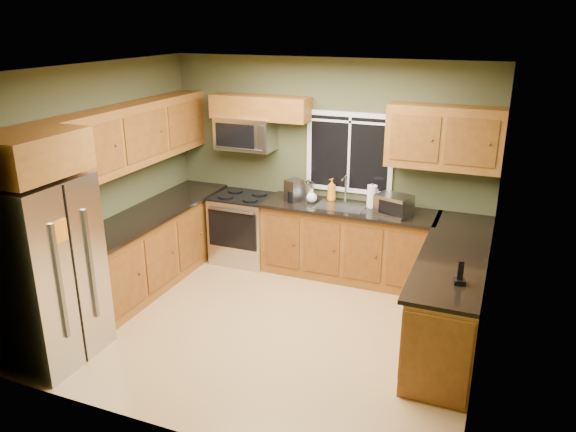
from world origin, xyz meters
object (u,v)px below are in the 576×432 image
Objects in this scene: range at (243,228)px; paper_towel_roll at (372,196)px; kettle at (308,190)px; refrigerator at (45,272)px; microwave at (246,133)px; coffee_maker at (294,191)px; soap_bottle_c at (312,196)px; toaster_oven at (394,205)px; soap_bottle_a at (332,190)px; soap_bottle_b at (377,197)px; cordless_phone at (460,277)px.

paper_towel_roll reaches higher than range.
refrigerator is at bearing -118.55° from kettle.
coffee_maker is at bearing -10.71° from microwave.
refrigerator is at bearing -120.47° from soap_bottle_c.
toaster_oven is 1.15m from kettle.
kettle is (0.88, -0.02, -0.66)m from microwave.
soap_bottle_a reaches higher than kettle.
soap_bottle_b is 0.90× the size of cordless_phone.
soap_bottle_a is at bearing 23.76° from coffee_maker.
range is 0.94m from coffee_maker.
microwave is 2.63× the size of soap_bottle_a.
cordless_phone is at bearing -31.46° from microwave.
refrigerator is 6.54× the size of kettle.
toaster_oven is 1.69× the size of kettle.
range is at bearing -172.50° from soap_bottle_b.
paper_towel_roll is (2.40, 2.89, 0.18)m from refrigerator.
coffee_maker reaches higher than kettle.
soap_bottle_c is (-0.79, -0.20, -0.01)m from soap_bottle_b.
soap_bottle_a is at bearing 37.27° from soap_bottle_c.
toaster_oven is (2.71, 2.71, 0.16)m from refrigerator.
paper_towel_roll is at bearing 50.36° from refrigerator.
toaster_oven is at bearing -16.89° from soap_bottle_a.
cordless_phone is at bearing -57.85° from soap_bottle_b.
refrigerator is 2.89m from range.
toaster_oven is 1.06m from soap_bottle_c.
toaster_oven is at bearing -9.12° from kettle.
refrigerator is 3.87× the size of toaster_oven.
microwave is 2.48× the size of paper_towel_roll.
soap_bottle_a is (0.29, 0.08, 0.02)m from kettle.
coffee_maker reaches higher than soap_bottle_b.
coffee_maker is 1.05m from soap_bottle_b.
toaster_oven is 2.37× the size of soap_bottle_b.
paper_towel_roll is 0.12m from soap_bottle_b.
soap_bottle_a is 1.47× the size of soap_bottle_b.
microwave is 1.19m from soap_bottle_c.
soap_bottle_b is at bearing 3.67° from soap_bottle_a.
range is 3.38× the size of coffee_maker.
refrigerator is at bearing -129.64° from paper_towel_roll.
soap_bottle_b is at bearing 68.66° from paper_towel_roll.
refrigerator reaches higher than toaster_oven.
soap_bottle_b is (0.04, 0.11, -0.04)m from paper_towel_roll.
cordless_phone is at bearing -40.87° from kettle.
soap_bottle_b is at bearing 7.38° from kettle.
coffee_maker is 0.96× the size of soap_bottle_a.
soap_bottle_a is at bearing 163.11° from toaster_oven.
refrigerator is 3.25m from soap_bottle_c.
coffee_maker is 0.48m from soap_bottle_a.
soap_bottle_b is at bearing 7.50° from range.
paper_towel_roll is at bearing -111.34° from soap_bottle_b.
kettle is 1.26× the size of cordless_phone.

